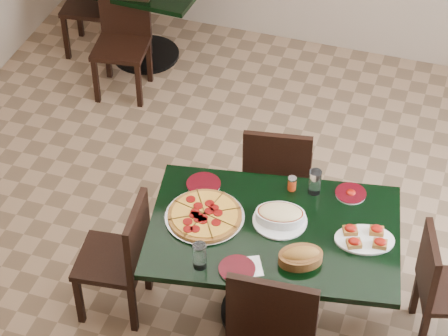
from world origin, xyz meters
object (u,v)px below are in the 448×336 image
(main_table, at_px, (273,251))
(lasagna_casserole, at_px, (280,215))
(pepperoni_pizza, at_px, (205,215))
(bread_basket, at_px, (301,256))
(chair_right, at_px, (441,284))
(back_table, at_px, (142,3))
(bruschetta_platter, at_px, (365,238))
(back_chair_near, at_px, (123,35))
(chair_far, at_px, (277,173))
(chair_left, at_px, (123,254))

(main_table, distance_m, lasagna_casserole, 0.24)
(pepperoni_pizza, bearing_deg, bread_basket, -14.60)
(chair_right, bearing_deg, back_table, 34.96)
(lasagna_casserole, height_order, bruschetta_platter, lasagna_casserole)
(back_table, distance_m, back_chair_near, 0.44)
(back_table, relative_size, chair_far, 1.19)
(back_table, xyz_separation_m, lasagna_casserole, (1.80, -2.32, 0.27))
(chair_far, relative_size, back_chair_near, 1.04)
(back_chair_near, height_order, lasagna_casserole, back_chair_near)
(lasagna_casserole, relative_size, bruschetta_platter, 0.81)
(chair_right, relative_size, bread_basket, 2.72)
(main_table, xyz_separation_m, pepperoni_pizza, (-0.40, -0.04, 0.20))
(chair_right, height_order, chair_left, chair_left)
(lasagna_casserole, xyz_separation_m, bread_basket, (0.19, -0.26, -0.01))
(chair_left, relative_size, back_chair_near, 0.97)
(back_chair_near, height_order, pepperoni_pizza, back_chair_near)
(chair_left, distance_m, back_chair_near, 2.34)
(main_table, relative_size, bread_basket, 5.27)
(lasagna_casserole, bearing_deg, bruschetta_platter, -11.23)
(chair_far, bearing_deg, back_chair_near, -46.99)
(chair_far, distance_m, chair_right, 1.26)
(chair_far, relative_size, chair_right, 1.15)
(lasagna_casserole, bearing_deg, pepperoni_pizza, -176.88)
(back_table, relative_size, chair_left, 1.28)
(chair_far, bearing_deg, bruschetta_platter, 126.15)
(chair_right, xyz_separation_m, back_chair_near, (-2.74, 1.78, 0.05))
(main_table, height_order, bread_basket, bread_basket)
(chair_far, height_order, chair_left, chair_far)
(back_chair_near, distance_m, bread_basket, 2.93)
(bruschetta_platter, bearing_deg, pepperoni_pizza, 171.75)
(back_table, xyz_separation_m, chair_right, (2.75, -2.22, -0.09))
(chair_far, bearing_deg, lasagna_casserole, 96.24)
(chair_left, bearing_deg, main_table, 96.94)
(bread_basket, bearing_deg, back_chair_near, 105.81)
(chair_right, bearing_deg, bruschetta_platter, 86.26)
(bruschetta_platter, bearing_deg, back_chair_near, 125.58)
(chair_far, xyz_separation_m, chair_left, (-0.69, -0.93, -0.04))
(chair_left, bearing_deg, lasagna_casserole, 100.88)
(chair_right, relative_size, chair_left, 0.94)
(lasagna_casserole, bearing_deg, chair_left, -173.38)
(pepperoni_pizza, relative_size, bread_basket, 1.56)
(chair_far, xyz_separation_m, lasagna_casserole, (0.19, -0.65, 0.28))
(back_chair_near, relative_size, pepperoni_pizza, 1.92)
(bruschetta_platter, bearing_deg, chair_left, 176.71)
(main_table, xyz_separation_m, lasagna_casserole, (0.01, 0.07, 0.23))
(chair_left, bearing_deg, bread_basket, 84.01)
(back_chair_near, bearing_deg, bruschetta_platter, -47.64)
(main_table, distance_m, back_table, 2.98)
(back_table, height_order, bruschetta_platter, bruschetta_platter)
(lasagna_casserole, bearing_deg, back_table, 116.65)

